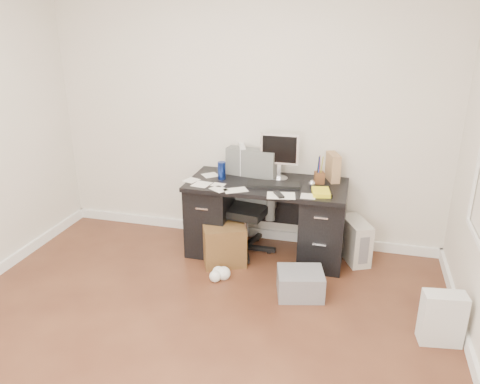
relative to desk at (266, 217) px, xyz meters
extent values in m
plane|color=#442216|center=(-0.30, -1.65, -0.40)|extent=(4.00, 4.00, 0.00)
cube|color=beige|center=(-0.30, 0.35, 0.95)|extent=(4.00, 0.02, 2.70)
cube|color=white|center=(-0.30, 0.33, -0.35)|extent=(4.00, 0.03, 0.10)
cube|color=black|center=(0.00, 0.00, 0.33)|extent=(1.50, 0.70, 0.04)
cube|color=black|center=(-0.55, 0.00, -0.04)|extent=(0.40, 0.60, 0.71)
cube|color=black|center=(0.55, 0.00, -0.04)|extent=(0.40, 0.60, 0.71)
cube|color=black|center=(0.00, 0.33, 0.06)|extent=(0.70, 0.03, 0.51)
cube|color=black|center=(0.08, -0.07, 0.36)|extent=(0.51, 0.24, 0.03)
sphere|color=silver|center=(0.42, -0.01, 0.38)|extent=(0.08, 0.08, 0.06)
cylinder|color=navy|center=(-0.44, -0.01, 0.44)|extent=(0.08, 0.08, 0.17)
cube|color=silver|center=(-0.31, 0.24, 0.49)|extent=(0.18, 0.27, 0.28)
cube|color=#9B784B|center=(0.59, 0.23, 0.48)|extent=(0.19, 0.25, 0.26)
cube|color=yellow|center=(0.53, -0.17, 0.37)|extent=(0.20, 0.24, 0.04)
cube|color=beige|center=(0.86, 0.09, -0.19)|extent=(0.34, 0.45, 0.41)
cube|color=silver|center=(1.50, -1.01, -0.20)|extent=(0.32, 0.25, 0.40)
cube|color=#473015|center=(-0.36, -0.25, -0.21)|extent=(0.51, 0.51, 0.39)
cube|color=slate|center=(0.44, -0.66, -0.29)|extent=(0.44, 0.39, 0.22)
camera|label=1|loc=(0.81, -4.10, 1.84)|focal=35.00mm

